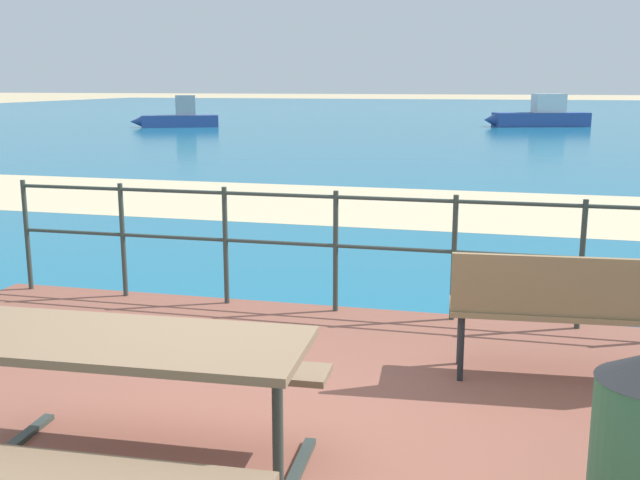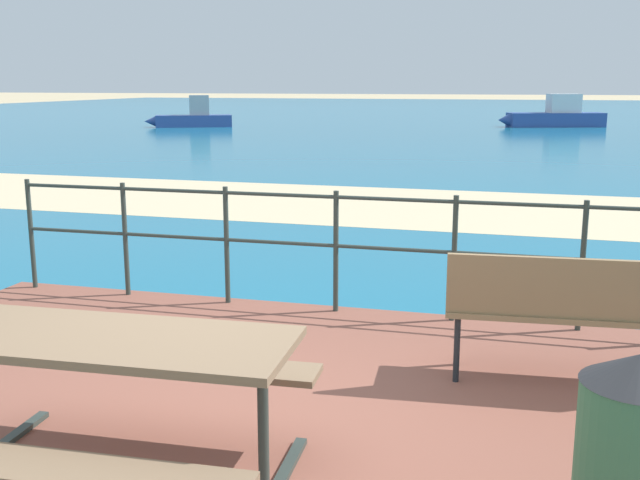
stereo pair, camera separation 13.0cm
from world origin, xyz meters
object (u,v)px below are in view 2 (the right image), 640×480
park_bench (566,305)px  boat_near (556,116)px  trash_bin (632,460)px  boat_far (193,117)px  picnic_table (100,377)px

park_bench → boat_near: 30.54m
park_bench → trash_bin: trash_bin is taller
boat_near → boat_far: bearing=-3.8°
trash_bin → boat_far: 31.74m
park_bench → boat_near: bearing=-96.4°
park_bench → boat_far: boat_far is taller
park_bench → picnic_table: bearing=37.9°
trash_bin → boat_far: (-14.61, 28.18, -0.08)m
trash_bin → boat_far: bearing=117.4°
picnic_table → boat_near: (3.25, 32.46, -0.16)m
park_bench → boat_near: size_ratio=0.32×
park_bench → boat_far: 30.04m
picnic_table → boat_near: bearing=81.8°
park_bench → trash_bin: 1.85m
park_bench → trash_bin: bearing=90.7°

